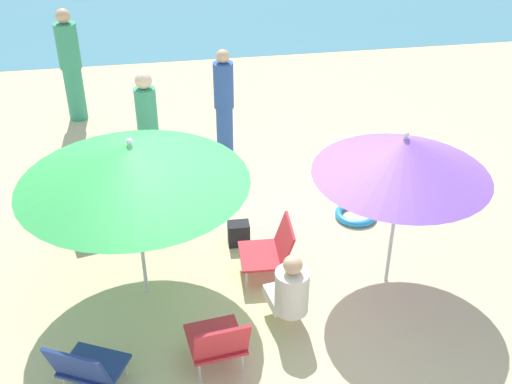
# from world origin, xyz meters

# --- Properties ---
(ground_plane) EXTENTS (40.00, 40.00, 0.00)m
(ground_plane) POSITION_xyz_m (0.00, 0.00, 0.00)
(ground_plane) COLOR beige
(umbrella_purple) EXTENTS (1.73, 1.73, 1.78)m
(umbrella_purple) POSITION_xyz_m (1.48, -0.39, 1.52)
(umbrella_purple) COLOR silver
(umbrella_purple) RESTS_ON ground_plane
(umbrella_green) EXTENTS (2.19, 2.19, 1.80)m
(umbrella_green) POSITION_xyz_m (-1.05, -0.16, 1.54)
(umbrella_green) COLOR silver
(umbrella_green) RESTS_ON ground_plane
(beach_chair_a) EXTENTS (0.70, 0.69, 0.63)m
(beach_chair_a) POSITION_xyz_m (-1.56, -1.41, 0.32)
(beach_chair_a) COLOR navy
(beach_chair_a) RESTS_ON ground_plane
(beach_chair_b) EXTENTS (0.56, 0.66, 0.68)m
(beach_chair_b) POSITION_xyz_m (-0.43, -1.35, 0.36)
(beach_chair_b) COLOR red
(beach_chair_b) RESTS_ON ground_plane
(beach_chair_c) EXTENTS (0.60, 0.63, 0.61)m
(beach_chair_c) POSITION_xyz_m (-1.65, 1.06, 0.30)
(beach_chair_c) COLOR navy
(beach_chair_c) RESTS_ON ground_plane
(beach_chair_d) EXTENTS (0.57, 0.55, 0.64)m
(beach_chair_d) POSITION_xyz_m (0.29, -0.09, 0.34)
(beach_chair_d) COLOR red
(beach_chair_d) RESTS_ON ground_plane
(person_a) EXTENTS (0.27, 0.27, 1.58)m
(person_a) POSITION_xyz_m (0.13, 2.61, 0.80)
(person_a) COLOR #2D519E
(person_a) RESTS_ON ground_plane
(person_b) EXTENTS (0.33, 0.33, 1.76)m
(person_b) POSITION_xyz_m (-2.03, 4.24, 0.89)
(person_b) COLOR #389970
(person_b) RESTS_ON ground_plane
(person_c) EXTENTS (0.27, 0.27, 1.57)m
(person_c) POSITION_xyz_m (-0.92, 2.02, 0.81)
(person_c) COLOR #389970
(person_c) RESTS_ON ground_plane
(person_d) EXTENTS (0.38, 0.56, 0.88)m
(person_d) POSITION_xyz_m (0.31, -0.88, 0.43)
(person_d) COLOR silver
(person_d) RESTS_ON ground_plane
(swim_ring) EXTENTS (0.51, 0.51, 0.08)m
(swim_ring) POSITION_xyz_m (1.51, 0.81, 0.04)
(swim_ring) COLOR #238CD8
(swim_ring) RESTS_ON ground_plane
(beach_bag) EXTENTS (0.25, 0.19, 0.28)m
(beach_bag) POSITION_xyz_m (0.02, 0.51, 0.14)
(beach_bag) COLOR black
(beach_bag) RESTS_ON ground_plane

